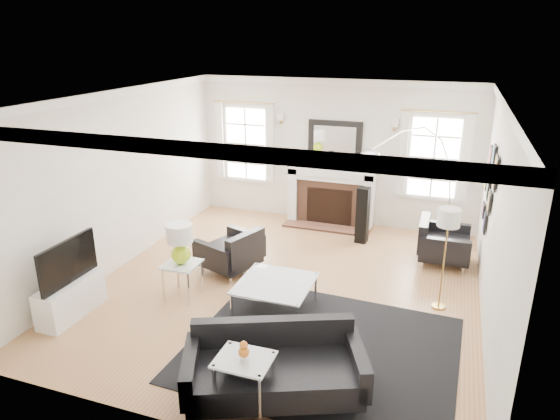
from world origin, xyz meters
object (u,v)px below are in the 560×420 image
at_px(arc_floor_lamp, 412,182).
at_px(sofa, 274,368).
at_px(armchair_right, 441,244).
at_px(fireplace, 331,198).
at_px(gourd_lamp, 180,241).
at_px(armchair_left, 233,252).
at_px(coffee_table, 275,285).

bearing_deg(arc_floor_lamp, sofa, -101.73).
height_order(sofa, armchair_right, armchair_right).
relative_size(armchair_right, arc_floor_lamp, 0.41).
height_order(fireplace, arc_floor_lamp, arc_floor_lamp).
distance_m(fireplace, arc_floor_lamp, 1.82).
bearing_deg(gourd_lamp, armchair_left, 70.55).
distance_m(fireplace, armchair_right, 2.44).
distance_m(sofa, arc_floor_lamp, 4.55).
bearing_deg(fireplace, coffee_table, -88.45).
height_order(fireplace, armchair_right, fireplace).
distance_m(armchair_right, gourd_lamp, 4.22).
relative_size(fireplace, sofa, 0.85).
relative_size(sofa, armchair_left, 1.85).
bearing_deg(sofa, coffee_table, 109.42).
relative_size(armchair_left, armchair_right, 1.21).
bearing_deg(gourd_lamp, arc_floor_lamp, 45.17).
height_order(sofa, arc_floor_lamp, arc_floor_lamp).
height_order(fireplace, sofa, fireplace).
bearing_deg(coffee_table, sofa, -70.58).
height_order(armchair_right, gourd_lamp, gourd_lamp).
bearing_deg(gourd_lamp, armchair_right, 35.05).
bearing_deg(armchair_left, fireplace, 69.87).
distance_m(fireplace, sofa, 5.11).
bearing_deg(armchair_left, gourd_lamp, -109.45).
xyz_separation_m(armchair_right, gourd_lamp, (-3.43, -2.41, 0.53)).
xyz_separation_m(fireplace, armchair_left, (-0.95, -2.59, -0.21)).
height_order(gourd_lamp, arc_floor_lamp, arc_floor_lamp).
bearing_deg(armchair_left, coffee_table, -41.09).
distance_m(coffee_table, arc_floor_lamp, 3.26).
height_order(coffee_table, gourd_lamp, gourd_lamp).
bearing_deg(arc_floor_lamp, armchair_left, -142.89).
xyz_separation_m(coffee_table, gourd_lamp, (-1.38, -0.06, 0.47)).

